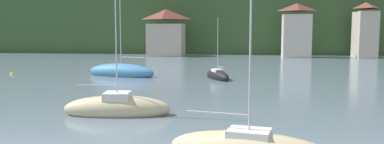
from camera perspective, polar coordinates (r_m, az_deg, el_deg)
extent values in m
cube|color=#38562D|center=(113.01, 6.02, 8.10)|extent=(352.00, 65.63, 18.06)
ellipsoid|color=#2D4C28|center=(130.55, -0.66, 6.67)|extent=(246.40, 45.94, 42.19)
cube|color=#BCB29E|center=(76.23, -3.67, 4.56)|extent=(6.55, 5.47, 5.99)
pyramid|color=brown|center=(76.25, -3.70, 8.15)|extent=(6.88, 5.75, 1.92)
cube|color=beige|center=(74.68, 14.55, 4.97)|extent=(4.87, 3.95, 7.62)
pyramid|color=brown|center=(74.77, 14.65, 8.88)|extent=(5.12, 4.15, 1.38)
cube|color=#BCB29E|center=(77.79, 23.25, 4.89)|extent=(3.22, 5.38, 8.11)
pyramid|color=brown|center=(77.89, 23.41, 8.64)|extent=(3.38, 5.65, 1.13)
ellipsoid|color=black|center=(40.80, 3.63, -0.58)|extent=(3.35, 4.92, 1.28)
cylinder|color=#B7B7BC|center=(40.55, 3.66, 3.80)|extent=(0.06, 0.06, 5.53)
cylinder|color=#ADADB2|center=(39.95, 4.09, 0.74)|extent=(0.77, 1.48, 0.05)
cube|color=silver|center=(40.74, 3.64, 0.17)|extent=(1.41, 1.54, 0.37)
cylinder|color=#B7B7BC|center=(15.29, 8.29, 5.47)|extent=(0.08, 0.08, 8.23)
cylinder|color=#ADADB2|center=(15.91, 3.59, -5.81)|extent=(2.50, 0.58, 0.07)
cube|color=silver|center=(15.82, 8.07, -8.81)|extent=(1.82, 1.49, 0.43)
ellipsoid|color=#CCBC8E|center=(24.14, -10.52, -5.14)|extent=(6.47, 2.68, 1.60)
cylinder|color=#B7B7BC|center=(23.69, -10.72, 5.48)|extent=(0.08, 0.08, 8.02)
cylinder|color=#ADADB2|center=(24.16, -13.25, -1.82)|extent=(2.29, 0.33, 0.07)
cube|color=silver|center=(24.02, -10.55, -3.47)|extent=(1.64, 1.62, 0.55)
ellipsoid|color=teal|center=(44.00, -9.99, -0.01)|extent=(8.21, 4.32, 1.84)
cylinder|color=#B7B7BC|center=(43.76, -10.11, 6.69)|extent=(0.09, 0.09, 9.26)
cylinder|color=#ADADB2|center=(43.10, -8.40, 2.05)|extent=(2.81, 0.84, 0.09)
sphere|color=yellow|center=(48.79, -24.12, -0.35)|extent=(0.47, 0.47, 0.47)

